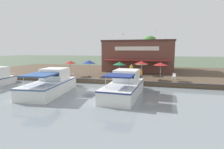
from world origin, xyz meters
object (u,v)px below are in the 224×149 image
at_px(patio_umbrella_near_quay_edge, 141,63).
at_px(cafe_chair_back_row_seat, 53,71).
at_px(patio_umbrella_mid_patio_right, 119,63).
at_px(person_at_quay_edge, 131,69).
at_px(patio_umbrella_mid_patio_left, 70,62).
at_px(patio_umbrella_far_corner, 161,64).
at_px(tree_downstream_bank, 149,45).
at_px(person_mid_patio, 141,73).
at_px(motorboat_outer_channel, 54,84).
at_px(patio_umbrella_back_row, 89,62).
at_px(waterfront_restaurant, 139,56).
at_px(motorboat_distant_upstream, 126,86).
at_px(patio_umbrella_by_entrance, 142,63).
at_px(mooring_post, 134,77).
at_px(cafe_chair_far_corner_seat, 174,76).
at_px(cafe_chair_mid_patio, 61,70).

xyz_separation_m(patio_umbrella_near_quay_edge, cafe_chair_back_row_seat, (-1.41, -14.91, -1.85)).
bearing_deg(patio_umbrella_mid_patio_right, person_at_quay_edge, 102.58).
xyz_separation_m(patio_umbrella_mid_patio_left, patio_umbrella_far_corner, (0.45, 13.71, 0.02)).
bearing_deg(tree_downstream_bank, person_mid_patio, -0.45).
bearing_deg(person_at_quay_edge, motorboat_outer_channel, -34.74).
bearing_deg(patio_umbrella_back_row, waterfront_restaurant, 147.25).
bearing_deg(person_mid_patio, motorboat_outer_channel, -56.14).
bearing_deg(motorboat_distant_upstream, patio_umbrella_mid_patio_left, -125.57).
bearing_deg(patio_umbrella_mid_patio_right, patio_umbrella_far_corner, 68.15).
distance_m(waterfront_restaurant, patio_umbrella_by_entrance, 7.56).
xyz_separation_m(patio_umbrella_mid_patio_right, mooring_post, (4.33, 2.87, -1.44)).
distance_m(patio_umbrella_mid_patio_right, patio_umbrella_mid_patio_left, 7.75).
bearing_deg(patio_umbrella_mid_patio_right, cafe_chair_far_corner_seat, 80.76).
bearing_deg(patio_umbrella_mid_patio_right, tree_downstream_bank, 164.84).
bearing_deg(waterfront_restaurant, patio_umbrella_mid_patio_left, -42.02).
relative_size(patio_umbrella_by_entrance, motorboat_distant_upstream, 0.24).
height_order(patio_umbrella_near_quay_edge, person_at_quay_edge, patio_umbrella_near_quay_edge).
xyz_separation_m(patio_umbrella_far_corner, cafe_chair_far_corner_seat, (-1.18, 1.89, -1.72)).
relative_size(patio_umbrella_near_quay_edge, patio_umbrella_far_corner, 1.05).
bearing_deg(patio_umbrella_mid_patio_left, mooring_post, 77.60).
xyz_separation_m(patio_umbrella_back_row, mooring_post, (2.62, 7.36, -1.72)).
bearing_deg(motorboat_outer_channel, motorboat_distant_upstream, 95.53).
height_order(patio_umbrella_mid_patio_right, motorboat_distant_upstream, patio_umbrella_mid_patio_right).
height_order(cafe_chair_back_row_seat, mooring_post, mooring_post).
xyz_separation_m(patio_umbrella_mid_patio_left, tree_downstream_bank, (-16.18, 11.30, 3.07)).
relative_size(patio_umbrella_far_corner, motorboat_outer_channel, 0.27).
relative_size(patio_umbrella_back_row, person_at_quay_edge, 1.39).
height_order(patio_umbrella_mid_patio_left, tree_downstream_bank, tree_downstream_bank).
height_order(waterfront_restaurant, patio_umbrella_mid_patio_right, waterfront_restaurant).
xyz_separation_m(person_mid_patio, motorboat_distant_upstream, (5.32, -1.05, -0.65)).
xyz_separation_m(patio_umbrella_near_quay_edge, tree_downstream_bank, (-16.55, 0.20, 2.92)).
xyz_separation_m(waterfront_restaurant, patio_umbrella_by_entrance, (7.39, 1.23, -1.01)).
height_order(cafe_chair_far_corner_seat, mooring_post, mooring_post).
bearing_deg(patio_umbrella_near_quay_edge, patio_umbrella_mid_patio_right, -123.72).
bearing_deg(motorboat_outer_channel, patio_umbrella_far_corner, 123.03).
height_order(patio_umbrella_mid_patio_right, person_at_quay_edge, patio_umbrella_mid_patio_right).
distance_m(patio_umbrella_mid_patio_right, cafe_chair_back_row_seat, 11.42).
distance_m(patio_umbrella_back_row, tree_downstream_bank, 18.13).
relative_size(patio_umbrella_mid_patio_right, patio_umbrella_far_corner, 0.92).
distance_m(cafe_chair_back_row_seat, motorboat_outer_channel, 10.79).
xyz_separation_m(patio_umbrella_back_row, patio_umbrella_by_entrance, (-2.95, 7.89, -0.31)).
xyz_separation_m(waterfront_restaurant, cafe_chair_back_row_seat, (9.65, -13.44, -2.47)).
bearing_deg(person_at_quay_edge, motorboat_distant_upstream, 4.54).
height_order(patio_umbrella_near_quay_edge, cafe_chair_mid_patio, patio_umbrella_near_quay_edge).
distance_m(patio_umbrella_mid_patio_right, person_at_quay_edge, 2.08).
bearing_deg(motorboat_outer_channel, patio_umbrella_back_row, 173.81).
xyz_separation_m(cafe_chair_far_corner_seat, motorboat_outer_channel, (8.74, -13.52, -0.10)).
bearing_deg(tree_downstream_bank, cafe_chair_mid_patio, -50.87).
bearing_deg(cafe_chair_mid_patio, patio_umbrella_near_quay_edge, 74.39).
xyz_separation_m(motorboat_distant_upstream, tree_downstream_bank, (-23.41, 1.19, 4.86)).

